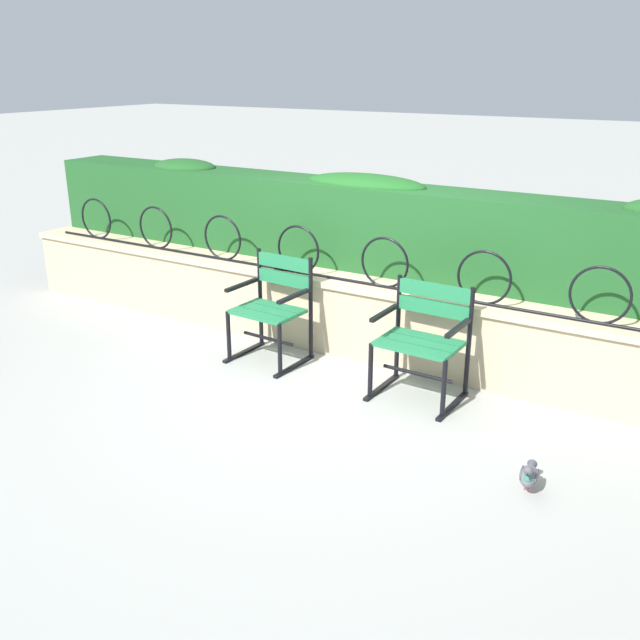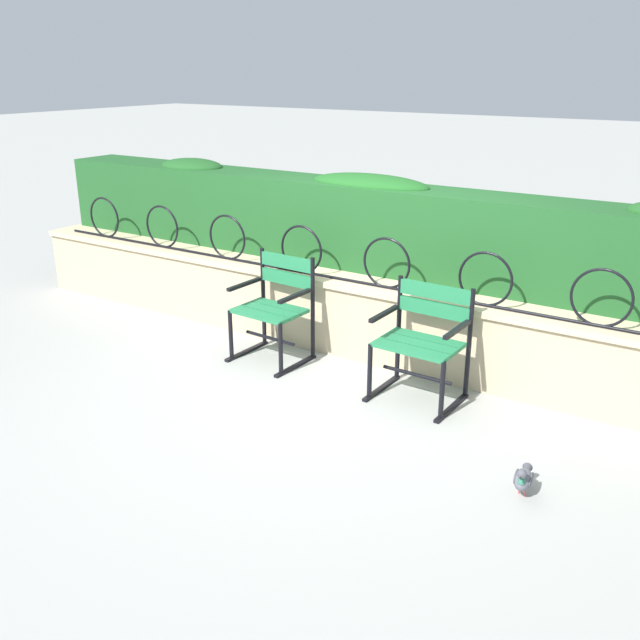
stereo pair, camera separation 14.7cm
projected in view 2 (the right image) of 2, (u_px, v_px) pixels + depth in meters
The scene contains 7 objects.
ground_plane at pixel (310, 393), 5.35m from camera, with size 60.00×60.00×0.00m, color #9E9E99.
stone_wall at pixel (367, 319), 5.94m from camera, with size 7.68×0.41×0.66m.
iron_arch_fence at pixel (345, 259), 5.80m from camera, with size 7.14×0.02×0.42m.
hedge_row at pixel (400, 226), 6.01m from camera, with size 7.53×0.53×0.85m.
park_chair_left at pixel (275, 305), 5.85m from camera, with size 0.61×0.55×0.88m.
park_chair_right at pixel (423, 338), 5.16m from camera, with size 0.64×0.54×0.85m.
pigeon_near_chairs at pixel (523, 478), 4.05m from camera, with size 0.13×0.29×0.22m.
Camera 2 is at (2.68, -4.03, 2.36)m, focal length 39.49 mm.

